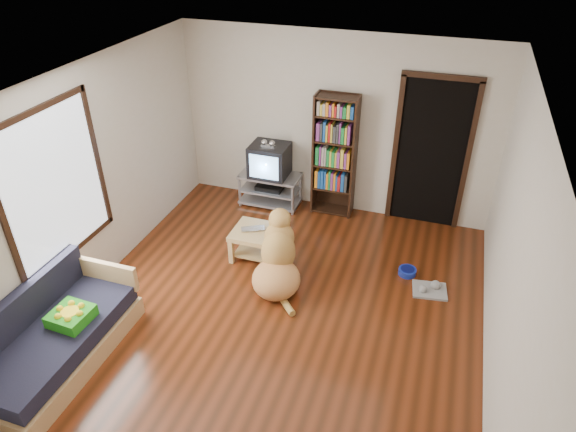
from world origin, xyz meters
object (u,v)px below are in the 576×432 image
(dog_bowl, at_px, (407,272))
(dog, at_px, (278,260))
(sofa, at_px, (55,341))
(coffee_table, at_px, (255,238))
(bookshelf, at_px, (335,150))
(tv_stand, at_px, (270,188))
(green_cushion, at_px, (71,316))
(laptop, at_px, (253,231))
(grey_rag, at_px, (430,290))
(crt_tv, at_px, (270,159))

(dog_bowl, xyz_separation_m, dog, (-1.49, -0.66, 0.30))
(sofa, xyz_separation_m, coffee_table, (1.25, 2.30, 0.02))
(bookshelf, bearing_deg, tv_stand, -174.37)
(sofa, relative_size, coffee_table, 3.27)
(green_cushion, height_order, dog_bowl, green_cushion)
(bookshelf, bearing_deg, sofa, -117.32)
(bookshelf, bearing_deg, coffee_table, -115.40)
(sofa, bearing_deg, laptop, 61.20)
(dog_bowl, relative_size, sofa, 0.12)
(laptop, xyz_separation_m, tv_stand, (-0.27, 1.37, -0.14))
(grey_rag, height_order, crt_tv, crt_tv)
(grey_rag, xyz_separation_m, coffee_table, (-2.26, 0.02, 0.27))
(dog_bowl, relative_size, dog, 0.21)
(laptop, distance_m, coffee_table, 0.14)
(dog_bowl, height_order, crt_tv, crt_tv)
(green_cushion, bearing_deg, coffee_table, 65.00)
(dog_bowl, distance_m, crt_tv, 2.59)
(tv_stand, relative_size, crt_tv, 1.55)
(grey_rag, height_order, coffee_table, coffee_table)
(laptop, relative_size, tv_stand, 0.34)
(bookshelf, distance_m, dog, 1.99)
(dog_bowl, xyz_separation_m, sofa, (-3.20, -2.53, 0.22))
(green_cushion, height_order, crt_tv, crt_tv)
(bookshelf, height_order, sofa, bookshelf)
(dog_bowl, height_order, dog, dog)
(tv_stand, distance_m, sofa, 3.76)
(dog_bowl, bearing_deg, sofa, -141.72)
(bookshelf, xyz_separation_m, dog, (-0.21, -1.86, -0.66))
(laptop, bearing_deg, dog, -68.03)
(laptop, relative_size, grey_rag, 0.76)
(crt_tv, distance_m, dog, 1.98)
(green_cushion, relative_size, crt_tv, 0.64)
(green_cushion, bearing_deg, bookshelf, 65.94)
(laptop, xyz_separation_m, grey_rag, (2.26, 0.01, -0.40))
(laptop, relative_size, coffee_table, 0.55)
(dog, bearing_deg, crt_tv, 112.45)
(tv_stand, distance_m, dog, 1.92)
(laptop, height_order, bookshelf, bookshelf)
(crt_tv, distance_m, coffee_table, 1.46)
(grey_rag, distance_m, coffee_table, 2.27)
(grey_rag, distance_m, sofa, 4.18)
(crt_tv, bearing_deg, sofa, -104.93)
(coffee_table, distance_m, dog, 0.64)
(bookshelf, relative_size, sofa, 1.00)
(green_cushion, bearing_deg, crt_tv, 79.06)
(crt_tv, bearing_deg, tv_stand, -90.00)
(green_cushion, xyz_separation_m, bookshelf, (1.80, 3.56, 0.52))
(dog, bearing_deg, grey_rag, 13.00)
(tv_stand, height_order, dog, dog)
(bookshelf, xyz_separation_m, coffee_table, (-0.68, -1.43, -0.72))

